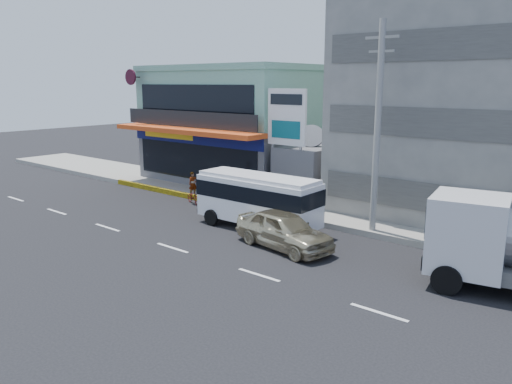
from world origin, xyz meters
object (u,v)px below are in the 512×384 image
(motorcycle_rider, at_px, (193,193))
(satellite_dish, at_px, (311,145))
(minibus, at_px, (258,197))
(utility_pole_near, at_px, (377,129))
(sedan, at_px, (284,230))
(shop_building, at_px, (243,127))
(billboard, at_px, (287,124))

(motorcycle_rider, bearing_deg, satellite_dish, 40.81)
(minibus, bearing_deg, satellite_dish, 99.10)
(utility_pole_near, relative_size, motorcycle_rider, 5.11)
(satellite_dish, bearing_deg, sedan, -64.03)
(shop_building, height_order, billboard, shop_building)
(satellite_dish, height_order, billboard, billboard)
(billboard, distance_m, utility_pole_near, 6.75)
(utility_pole_near, relative_size, sedan, 2.03)
(shop_building, bearing_deg, billboard, -32.32)
(shop_building, bearing_deg, minibus, -45.50)
(minibus, bearing_deg, motorcycle_rider, 166.26)
(satellite_dish, bearing_deg, utility_pole_near, -30.96)
(minibus, bearing_deg, shop_building, 134.50)
(satellite_dish, xyz_separation_m, sedan, (3.80, -7.80, -2.74))
(satellite_dish, relative_size, minibus, 0.23)
(motorcycle_rider, bearing_deg, sedan, -18.93)
(satellite_dish, bearing_deg, minibus, -80.90)
(sedan, bearing_deg, satellite_dish, 35.38)
(utility_pole_near, xyz_separation_m, sedan, (-2.20, -4.20, -4.31))
(billboard, bearing_deg, shop_building, 147.68)
(shop_building, distance_m, billboard, 8.92)
(sedan, bearing_deg, shop_building, 57.09)
(billboard, xyz_separation_m, minibus, (1.49, -4.41, -3.29))
(billboard, bearing_deg, satellite_dish, 74.48)
(satellite_dish, relative_size, billboard, 0.22)
(shop_building, xyz_separation_m, motorcycle_rider, (2.62, -7.59, -3.35))
(shop_building, bearing_deg, satellite_dish, -20.21)
(satellite_dish, height_order, sedan, satellite_dish)
(satellite_dish, xyz_separation_m, motorcycle_rider, (-5.38, -4.65, -2.93))
(shop_building, relative_size, sedan, 2.52)
(minibus, height_order, motorcycle_rider, minibus)
(minibus, relative_size, motorcycle_rider, 3.38)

